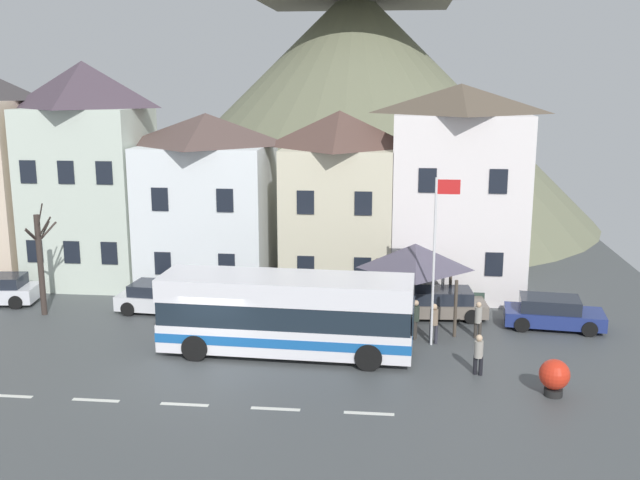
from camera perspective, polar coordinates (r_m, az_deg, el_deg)
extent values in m
cube|color=#484C4E|center=(27.09, -8.92, -10.28)|extent=(40.00, 60.00, 0.06)
cube|color=silver|center=(27.07, -23.00, -11.10)|extent=(1.60, 0.20, 0.01)
cube|color=silver|center=(25.79, -17.04, -11.82)|extent=(1.60, 0.20, 0.01)
cube|color=silver|center=(24.81, -10.50, -12.46)|extent=(1.60, 0.20, 0.01)
cube|color=silver|center=(24.16, -3.48, -12.97)|extent=(1.60, 0.20, 0.01)
cube|color=silver|center=(23.87, 3.83, -13.30)|extent=(1.60, 0.20, 0.01)
cube|color=silver|center=(39.39, -17.42, 3.26)|extent=(5.66, 5.09, 8.96)
pyramid|color=#483B46|center=(38.95, -17.96, 11.44)|extent=(5.66, 5.09, 2.28)
cube|color=black|center=(38.35, -21.29, -0.82)|extent=(0.80, 0.06, 1.10)
cube|color=black|center=(37.52, -18.74, -0.90)|extent=(0.80, 0.06, 1.10)
cube|color=black|center=(36.77, -16.07, -0.99)|extent=(0.80, 0.06, 1.10)
cube|color=black|center=(37.71, -21.76, 4.95)|extent=(0.80, 0.06, 1.10)
cube|color=black|center=(36.87, -19.15, 5.00)|extent=(0.80, 0.06, 1.10)
cube|color=black|center=(36.10, -16.44, 5.03)|extent=(0.80, 0.06, 1.10)
cube|color=white|center=(37.81, -8.65, 1.94)|extent=(6.26, 5.67, 7.15)
pyramid|color=brown|center=(37.28, -8.87, 8.54)|extent=(6.26, 5.67, 1.55)
cube|color=black|center=(35.96, -12.12, -1.78)|extent=(0.80, 0.06, 1.10)
cube|color=black|center=(35.11, -7.27, -1.94)|extent=(0.80, 0.06, 1.10)
cube|color=black|center=(35.34, -12.35, 3.11)|extent=(0.80, 0.06, 1.10)
cube|color=black|center=(34.48, -7.41, 3.07)|extent=(0.80, 0.06, 1.10)
cube|color=beige|center=(36.54, 1.50, 1.69)|extent=(5.33, 5.39, 7.12)
pyramid|color=brown|center=(35.98, 1.54, 8.65)|extent=(5.33, 5.39, 1.75)
cube|color=black|center=(34.44, -1.11, -2.14)|extent=(0.80, 0.06, 1.10)
cube|color=black|center=(34.21, 3.33, -2.26)|extent=(0.80, 0.06, 1.10)
cube|color=black|center=(33.80, -1.13, 2.94)|extent=(0.80, 0.06, 1.10)
cube|color=black|center=(33.56, 3.39, 2.86)|extent=(0.80, 0.06, 1.10)
cube|color=white|center=(36.51, 10.59, 2.78)|extent=(6.25, 5.64, 8.76)
pyramid|color=brown|center=(36.03, 10.91, 10.76)|extent=(6.25, 5.64, 1.39)
cube|color=black|center=(34.10, 8.16, -1.74)|extent=(0.80, 0.06, 1.10)
cube|color=black|center=(34.35, 13.38, -1.84)|extent=(0.80, 0.06, 1.10)
cube|color=black|center=(33.38, 8.36, 4.61)|extent=(0.80, 0.06, 1.10)
cube|color=black|center=(33.64, 13.71, 4.45)|extent=(0.80, 0.06, 1.10)
cone|color=#6C6F55|center=(55.26, 2.70, 10.54)|extent=(35.67, 35.67, 17.14)
cube|color=white|center=(28.36, -2.62, -7.32)|extent=(9.68, 2.91, 1.07)
cube|color=#1959A5|center=(28.34, -2.62, -7.21)|extent=(9.70, 2.93, 0.36)
cube|color=#19232D|center=(28.05, -2.64, -5.42)|extent=(9.58, 2.86, 0.90)
cube|color=white|center=(27.79, -2.66, -3.71)|extent=(9.68, 2.91, 0.84)
cube|color=#19232D|center=(27.56, 7.28, -5.83)|extent=(0.14, 2.13, 0.86)
cylinder|color=black|center=(29.19, 4.19, -7.35)|extent=(1.01, 0.32, 1.00)
cylinder|color=black|center=(26.91, 3.79, -9.09)|extent=(1.01, 0.32, 1.00)
cylinder|color=black|center=(30.33, -8.27, -6.68)|extent=(1.01, 0.32, 1.00)
cylinder|color=black|center=(28.14, -9.70, -8.27)|extent=(1.01, 0.32, 1.00)
cylinder|color=#473D33|center=(33.57, 4.46, -3.45)|extent=(0.14, 0.14, 2.40)
cylinder|color=#473D33|center=(33.64, 10.10, -3.57)|extent=(0.14, 0.14, 2.40)
cylinder|color=#473D33|center=(30.41, 4.26, -5.14)|extent=(0.14, 0.14, 2.40)
cylinder|color=#473D33|center=(30.49, 10.49, -5.27)|extent=(0.14, 0.14, 2.40)
pyramid|color=#514B5D|center=(31.53, 7.41, -1.27)|extent=(3.60, 3.60, 1.11)
cube|color=navy|center=(32.83, 17.72, -5.71)|extent=(4.23, 2.22, 0.59)
cube|color=#1E232D|center=(32.64, 17.43, -4.74)|extent=(2.59, 1.84, 0.56)
cylinder|color=black|center=(33.86, 19.84, -5.59)|extent=(0.66, 0.26, 0.64)
cylinder|color=black|center=(32.23, 20.23, -6.52)|extent=(0.66, 0.26, 0.64)
cylinder|color=black|center=(33.58, 15.28, -5.43)|extent=(0.66, 0.26, 0.64)
cylinder|color=black|center=(31.94, 15.43, -6.36)|extent=(0.66, 0.26, 0.64)
cylinder|color=black|center=(36.57, -22.57, -4.49)|extent=(0.66, 0.28, 0.64)
cylinder|color=black|center=(38.04, -21.68, -3.79)|extent=(0.66, 0.28, 0.64)
cube|color=silver|center=(34.12, -12.09, -4.65)|extent=(4.11, 2.18, 0.65)
cube|color=#1E232D|center=(34.04, -12.44, -3.70)|extent=(2.51, 1.83, 0.50)
cylinder|color=black|center=(34.49, -9.49, -4.67)|extent=(0.65, 0.25, 0.64)
cylinder|color=black|center=(32.91, -10.57, -5.56)|extent=(0.65, 0.25, 0.64)
cylinder|color=black|center=(35.47, -13.47, -4.37)|extent=(0.65, 0.25, 0.64)
cylinder|color=black|center=(33.93, -14.70, -5.21)|extent=(0.65, 0.25, 0.64)
cube|color=slate|center=(33.01, 9.03, -5.19)|extent=(4.45, 2.09, 0.56)
cube|color=#1E232D|center=(32.87, 9.44, -4.26)|extent=(2.71, 1.75, 0.55)
cylinder|color=black|center=(32.10, 6.68, -5.89)|extent=(0.65, 0.25, 0.64)
cylinder|color=black|center=(33.69, 6.43, -5.00)|extent=(0.65, 0.25, 0.64)
cylinder|color=black|center=(32.48, 11.72, -5.85)|extent=(0.65, 0.25, 0.64)
cylinder|color=black|center=(34.05, 11.24, -4.97)|extent=(0.65, 0.25, 0.64)
cylinder|color=black|center=(27.11, 12.39, -9.53)|extent=(0.15, 0.15, 0.70)
cylinder|color=black|center=(27.16, 11.97, -9.48)|extent=(0.15, 0.15, 0.70)
cylinder|color=gray|center=(26.92, 12.24, -8.30)|extent=(0.32, 0.32, 0.61)
sphere|color=#D1AD89|center=(26.77, 12.28, -7.45)|extent=(0.24, 0.24, 0.24)
cylinder|color=#2D2D38|center=(29.79, 8.62, -7.20)|extent=(0.13, 0.13, 0.85)
cylinder|color=#2D2D38|center=(29.82, 9.01, -7.19)|extent=(0.13, 0.13, 0.85)
cylinder|color=#7F6B56|center=(29.58, 8.86, -5.94)|extent=(0.32, 0.32, 0.63)
sphere|color=tan|center=(29.45, 8.89, -5.14)|extent=(0.23, 0.23, 0.23)
cylinder|color=#38332D|center=(30.10, 7.36, -6.97)|extent=(0.12, 0.12, 0.84)
cylinder|color=#38332D|center=(30.28, 7.45, -6.85)|extent=(0.12, 0.12, 0.84)
cylinder|color=#2D382D|center=(29.97, 7.44, -5.68)|extent=(0.31, 0.31, 0.63)
sphere|color=#D1AD89|center=(29.84, 7.47, -4.88)|extent=(0.24, 0.24, 0.24)
cylinder|color=#38332D|center=(30.76, 12.01, -6.83)|extent=(0.14, 0.14, 0.72)
cylinder|color=#38332D|center=(30.69, 12.31, -6.89)|extent=(0.14, 0.14, 0.72)
cylinder|color=gray|center=(30.52, 12.21, -5.72)|extent=(0.29, 0.29, 0.66)
sphere|color=#D1AD89|center=(30.39, 12.25, -4.93)|extent=(0.22, 0.22, 0.22)
cube|color=#33473D|center=(33.96, 11.38, -4.80)|extent=(1.56, 0.45, 0.08)
cube|color=#33473D|center=(34.11, 11.37, -4.33)|extent=(1.56, 0.06, 0.40)
cube|color=#2D2D33|center=(33.96, 10.18, -5.14)|extent=(0.08, 0.36, 0.45)
cube|color=#2D2D33|center=(34.10, 12.54, -5.18)|extent=(0.08, 0.36, 0.45)
cylinder|color=silver|center=(28.84, 8.84, -1.79)|extent=(0.10, 0.10, 6.70)
cube|color=red|center=(28.28, 9.95, 4.09)|extent=(0.90, 0.03, 0.56)
cylinder|color=black|center=(26.17, 17.68, -11.21)|extent=(0.61, 0.61, 0.25)
sphere|color=red|center=(25.93, 17.77, -9.92)|extent=(1.02, 1.02, 1.02)
cylinder|color=#382D28|center=(34.77, -20.90, -1.85)|extent=(0.26, 0.26, 4.56)
cylinder|color=#382D28|center=(34.18, -21.48, 0.40)|extent=(0.24, 0.78, 0.71)
cylinder|color=#382D28|center=(34.30, -20.68, 0.57)|extent=(0.64, 0.11, 1.01)
cylinder|color=#382D28|center=(33.97, -20.96, 1.69)|extent=(0.64, 0.58, 1.28)
cylinder|color=#382D28|center=(34.39, -21.49, 0.26)|extent=(0.45, 0.49, 0.69)
cylinder|color=#382D28|center=(33.97, -20.66, 0.91)|extent=(0.99, 0.62, 1.09)
cylinder|color=#382D28|center=(34.89, -20.44, 0.60)|extent=(0.40, 1.20, 0.74)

